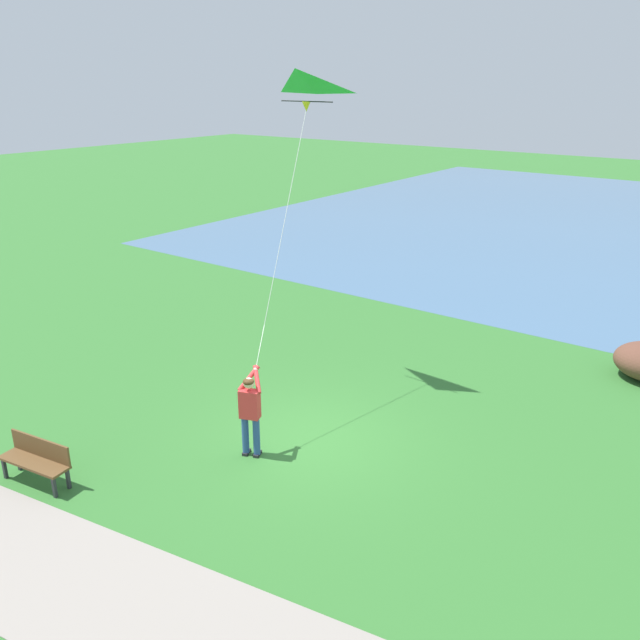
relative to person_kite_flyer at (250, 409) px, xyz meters
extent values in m
plane|color=#33702D|center=(-1.16, 0.61, -1.05)|extent=(120.00, 120.00, 0.00)
cube|color=gray|center=(3.98, 2.61, -1.04)|extent=(7.48, 31.97, 0.02)
cube|color=#232328|center=(0.04, -0.11, -1.02)|extent=(0.26, 0.19, 0.06)
cylinder|color=#2D4C8E|center=(0.06, -0.10, -0.60)|extent=(0.14, 0.14, 0.82)
cube|color=#232328|center=(-0.04, 0.11, -1.02)|extent=(0.26, 0.19, 0.06)
cylinder|color=#2D4C8E|center=(-0.02, 0.12, -0.60)|extent=(0.14, 0.14, 0.82)
cube|color=red|center=(0.02, 0.01, 0.11)|extent=(0.35, 0.45, 0.60)
sphere|color=beige|center=(0.02, 0.01, 0.57)|extent=(0.22, 0.22, 0.22)
ellipsoid|color=#4C3319|center=(0.03, 0.01, 0.61)|extent=(0.29, 0.29, 0.13)
cylinder|color=red|center=(-0.15, -0.15, 0.56)|extent=(0.56, 0.17, 0.43)
cylinder|color=red|center=(-0.22, 0.01, 0.56)|extent=(0.43, 0.48, 0.43)
sphere|color=beige|center=(-0.33, -0.13, 0.69)|extent=(0.10, 0.10, 0.10)
pyramid|color=green|center=(-3.33, -1.43, 5.94)|extent=(0.87, 1.67, 0.55)
cone|color=yellow|center=(-3.69, -1.41, 5.59)|extent=(0.21, 0.21, 0.22)
cylinder|color=black|center=(-3.69, -1.41, 5.70)|extent=(0.14, 1.54, 0.02)
cylinder|color=silver|center=(-2.01, -0.77, 3.11)|extent=(3.37, 1.29, 4.85)
cube|color=brown|center=(3.20, -2.58, -0.60)|extent=(0.67, 1.55, 0.05)
cube|color=brown|center=(3.01, -2.61, -0.37)|extent=(0.28, 1.49, 0.40)
cube|color=#2D2D33|center=(3.25, -1.90, -0.82)|extent=(0.07, 0.07, 0.45)
cube|color=#2D2D33|center=(2.93, -1.95, -0.82)|extent=(0.07, 0.07, 0.45)
cube|color=#2D2D33|center=(3.46, -3.22, -0.82)|extent=(0.07, 0.07, 0.45)
cube|color=#2D2D33|center=(3.14, -3.27, -0.82)|extent=(0.07, 0.07, 0.45)
camera|label=1|loc=(8.48, 8.07, 6.15)|focal=36.79mm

